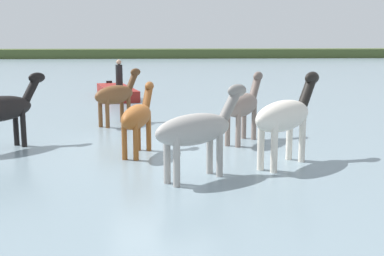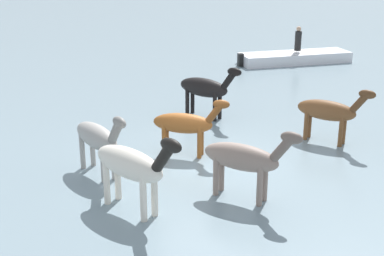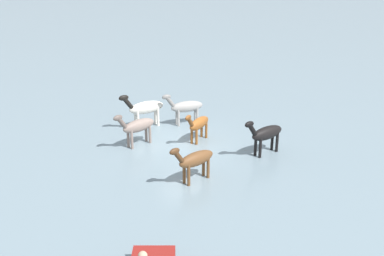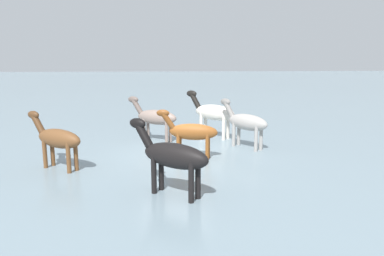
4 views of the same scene
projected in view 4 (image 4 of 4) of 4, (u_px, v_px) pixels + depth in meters
The scene contains 7 objects.
ground_plane at pixel (174, 154), 12.74m from camera, with size 186.64×186.64×0.00m, color gray.
horse_gray_outer at pixel (191, 132), 12.13m from camera, with size 0.94×2.15×1.67m.
horse_dun_straggler at pixel (172, 156), 8.73m from camera, with size 1.78×2.12×1.87m.
horse_mid_herd at pixel (57, 139), 10.90m from camera, with size 1.59×2.05×1.76m.
horse_rear_stallion at pixel (246, 122), 13.55m from camera, with size 2.12×1.68×1.83m.
horse_lead at pixel (155, 117), 14.69m from camera, with size 1.57×2.18×1.83m.
horse_pinto_flank at pixel (213, 112), 15.40m from camera, with size 2.08×2.12×2.00m.
Camera 4 is at (-12.33, 0.52, 3.36)m, focal length 33.05 mm.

